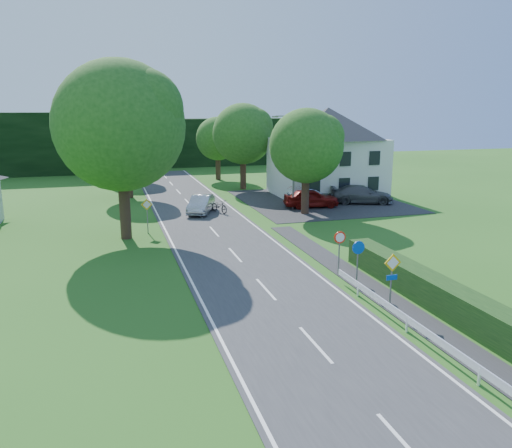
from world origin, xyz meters
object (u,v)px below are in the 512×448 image
object	(u,v)px
moving_car	(201,204)
parked_car_silver_b	(350,194)
parked_car_silver_a	(310,195)
parasol	(297,195)
parked_car_grey	(362,194)
streetlight	(292,158)
parked_car_red	(311,198)
motorcycle	(219,206)

from	to	relation	value
moving_car	parked_car_silver_b	size ratio (longest dim) A/B	0.98
parked_car_silver_a	parasol	bearing A→B (deg)	103.05
parked_car_grey	parasol	world-z (taller)	parasol
streetlight	parked_car_silver_b	xyz separation A→B (m)	(6.69, 2.30, -3.79)
moving_car	parked_car_silver_a	distance (m)	10.59
parked_car_red	parasol	size ratio (longest dim) A/B	2.48
motorcycle	parasol	distance (m)	7.77
streetlight	parked_car_silver_a	xyz separation A→B (m)	(2.68, 2.38, -3.76)
parked_car_silver_b	parked_car_silver_a	bearing A→B (deg)	88.53
parasol	moving_car	bearing A→B (deg)	-170.85
parked_car_grey	parasol	distance (m)	5.96
moving_car	parked_car_red	distance (m)	9.71
streetlight	motorcycle	distance (m)	7.37
moving_car	parked_car_silver_b	bearing A→B (deg)	28.73
motorcycle	parked_car_grey	world-z (taller)	parked_car_grey
streetlight	parked_car_red	distance (m)	4.11
parked_car_grey	parasol	xyz separation A→B (m)	(-5.80, 1.35, 0.05)
parked_car_red	parasol	distance (m)	1.91
motorcycle	parked_car_red	size ratio (longest dim) A/B	0.44
streetlight	parked_car_red	bearing A→B (deg)	8.52
parked_car_silver_a	parked_car_grey	size ratio (longest dim) A/B	0.72
parked_car_red	parked_car_silver_b	size ratio (longest dim) A/B	1.05
parked_car_red	parked_car_silver_b	distance (m)	5.16
moving_car	streetlight	bearing A→B (deg)	17.49
parked_car_silver_b	parasol	xyz separation A→B (m)	(-5.38, -0.21, 0.23)
motorcycle	parked_car_red	distance (m)	8.21
moving_car	parked_car_silver_b	xyz separation A→B (m)	(14.45, 1.67, -0.11)
parked_car_red	parked_car_grey	size ratio (longest dim) A/B	0.85
parked_car_silver_b	parasol	world-z (taller)	parasol
motorcycle	parasol	world-z (taller)	parasol
parked_car_silver_b	motorcycle	bearing A→B (deg)	98.25
parked_car_red	parked_car_grey	world-z (taller)	parked_car_grey
moving_car	parasol	distance (m)	9.19
moving_car	parasol	bearing A→B (deg)	31.28
motorcycle	parked_car_red	xyz separation A→B (m)	(8.20, -0.06, 0.26)
parked_car_silver_a	motorcycle	bearing A→B (deg)	103.85
parked_car_grey	parked_car_silver_b	world-z (taller)	parked_car_grey
motorcycle	parked_car_silver_a	world-z (taller)	parked_car_silver_a
moving_car	parked_car_grey	distance (m)	14.87
parked_car_silver_a	parked_car_silver_b	bearing A→B (deg)	-90.11
moving_car	motorcycle	size ratio (longest dim) A/B	2.11
parked_car_silver_b	parked_car_red	bearing A→B (deg)	112.64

